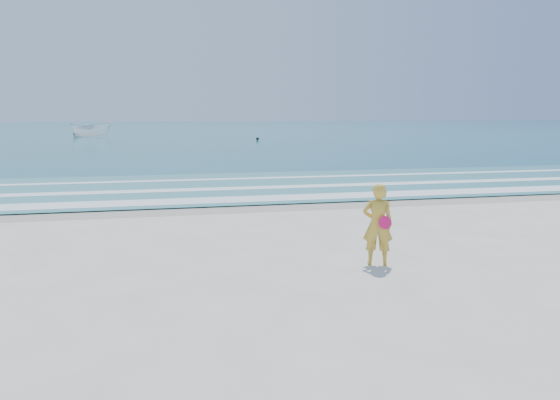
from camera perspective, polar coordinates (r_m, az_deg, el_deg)
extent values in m
plane|color=silver|center=(9.88, 2.75, -9.42)|extent=(400.00, 400.00, 0.00)
cube|color=#B2A893|center=(18.47, -4.75, -0.72)|extent=(400.00, 2.40, 0.00)
cube|color=#19727F|center=(114.09, -11.65, 7.32)|extent=(400.00, 190.00, 0.04)
cube|color=#59B7AD|center=(23.37, -6.49, 1.42)|extent=(400.00, 10.00, 0.01)
cube|color=white|center=(19.73, -5.29, 0.05)|extent=(400.00, 1.40, 0.01)
cube|color=white|center=(22.58, -6.26, 1.18)|extent=(400.00, 0.90, 0.01)
cube|color=white|center=(25.83, -7.11, 2.15)|extent=(400.00, 0.60, 0.01)
imported|color=white|center=(75.66, -19.15, 6.98)|extent=(5.16, 1.96, 1.99)
sphere|color=black|center=(63.34, -2.37, 6.42)|extent=(0.34, 0.34, 0.34)
imported|color=gold|center=(11.45, 10.17, -2.54)|extent=(0.73, 0.60, 1.71)
cylinder|color=#EF155F|center=(11.31, 10.91, -2.33)|extent=(0.27, 0.08, 0.27)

